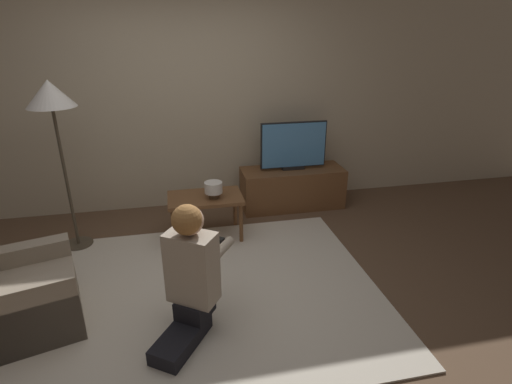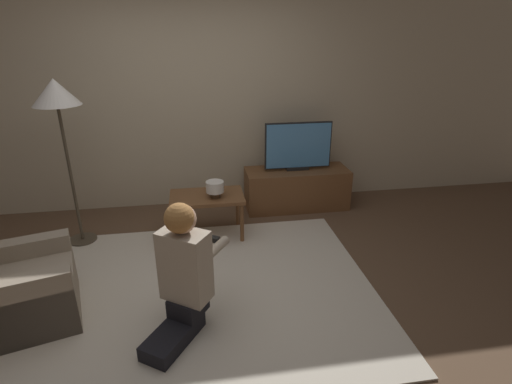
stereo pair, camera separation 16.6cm
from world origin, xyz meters
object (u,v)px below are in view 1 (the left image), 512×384
Objects in this scene: armchair at (18,297)px; person_kneeling at (190,272)px; table_lamp at (213,189)px; coffee_table at (205,202)px; tv at (294,146)px; floor_lamp at (52,105)px.

person_kneeling is (1.22, -0.28, 0.23)m from armchair.
table_lamp is (1.53, 1.05, 0.30)m from armchair.
coffee_table is at bearing -65.16° from person_kneeling.
armchair reaches higher than coffee_table.
floor_lamp reaches higher than tv.
tv is at bearing -71.96° from armchair.
floor_lamp is at bearing 173.79° from table_lamp.
tv is at bearing 11.58° from floor_lamp.
tv is 0.91× the size of armchair.
coffee_table is 0.86× the size of armchair.
table_lamp is at bearing -71.04° from armchair.
person_kneeling reaches higher than coffee_table.
tv is 1.23m from table_lamp.
tv is at bearing -89.95° from person_kneeling.
floor_lamp is at bearing 176.12° from coffee_table.
floor_lamp reaches higher than coffee_table.
armchair reaches higher than table_lamp.
floor_lamp is 1.68m from armchair.
floor_lamp is 2.06m from person_kneeling.
coffee_table is 0.46× the size of floor_lamp.
tv is 4.41× the size of table_lamp.
floor_lamp is at bearing -168.42° from tv.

